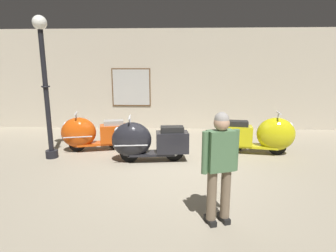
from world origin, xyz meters
TOP-DOWN VIEW (x-y plane):
  - ground_plane at (0.00, 0.00)m, footprint 60.00×60.00m
  - showroom_back_wall at (-0.01, 4.05)m, footprint 18.00×0.24m
  - scooter_0 at (-2.17, 1.20)m, footprint 1.72×0.87m
  - scooter_1 at (-0.68, 0.43)m, footprint 1.76×0.68m
  - scooter_2 at (2.19, 1.11)m, footprint 1.79×0.76m
  - lamppost at (-2.91, 0.61)m, footprint 0.31×0.31m
  - visitor_0 at (0.64, -2.01)m, footprint 0.50×0.32m

SIDE VIEW (x-z plane):
  - ground_plane at x=0.00m, z-range 0.00..0.00m
  - scooter_0 at x=-2.17m, z-range -0.04..0.97m
  - scooter_1 at x=-0.68m, z-range -0.05..1.00m
  - scooter_2 at x=2.19m, z-range -0.05..1.01m
  - visitor_0 at x=0.64m, z-range 0.12..1.65m
  - showroom_back_wall at x=-0.01m, z-range 0.00..3.41m
  - lamppost at x=-2.91m, z-range 0.25..3.45m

